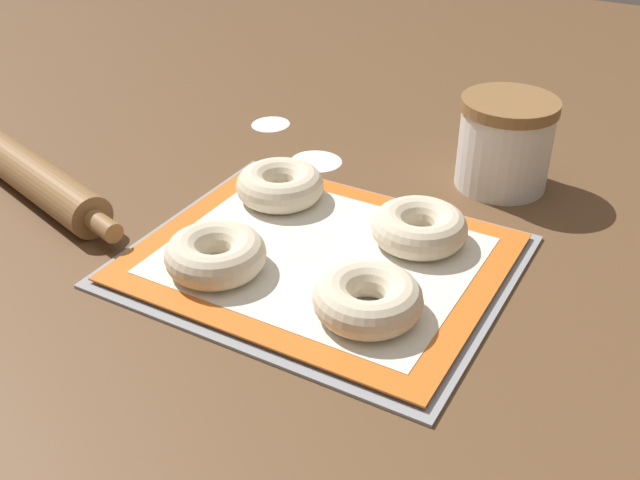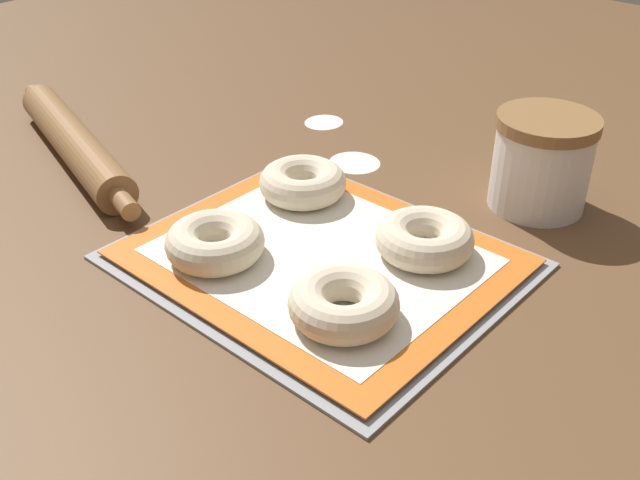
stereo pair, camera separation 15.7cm
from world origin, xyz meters
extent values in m
plane|color=brown|center=(0.00, 0.00, 0.00)|extent=(2.80, 2.80, 0.00)
cube|color=#93969B|center=(-0.02, 0.01, 0.00)|extent=(0.44, 0.37, 0.01)
cube|color=orange|center=(-0.02, 0.01, 0.01)|extent=(0.41, 0.34, 0.00)
cube|color=silver|center=(-0.02, 0.01, 0.01)|extent=(0.35, 0.28, 0.00)
torus|color=beige|center=(-0.11, -0.08, 0.03)|extent=(0.12, 0.12, 0.04)
torus|color=beige|center=(0.08, -0.07, 0.03)|extent=(0.12, 0.12, 0.04)
torus|color=beige|center=(-0.13, 0.10, 0.03)|extent=(0.12, 0.12, 0.04)
torus|color=beige|center=(0.07, 0.09, 0.03)|extent=(0.12, 0.12, 0.04)
cylinder|color=white|center=(0.10, 0.31, 0.06)|extent=(0.13, 0.13, 0.11)
cylinder|color=olive|center=(0.10, 0.31, 0.12)|extent=(0.13, 0.13, 0.02)
cylinder|color=olive|center=(-0.48, -0.03, 0.03)|extent=(0.39, 0.16, 0.06)
cylinder|color=olive|center=(-0.69, 0.03, 0.03)|extent=(0.06, 0.04, 0.03)
cylinder|color=olive|center=(-0.27, -0.09, 0.03)|extent=(0.06, 0.04, 0.03)
ellipsoid|color=white|center=(-0.29, 0.33, 0.00)|extent=(0.06, 0.07, 0.00)
ellipsoid|color=white|center=(-0.16, 0.24, 0.00)|extent=(0.08, 0.07, 0.00)
camera|label=1|loc=(0.34, -0.64, 0.50)|focal=42.00mm
camera|label=2|loc=(0.47, -0.55, 0.50)|focal=42.00mm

